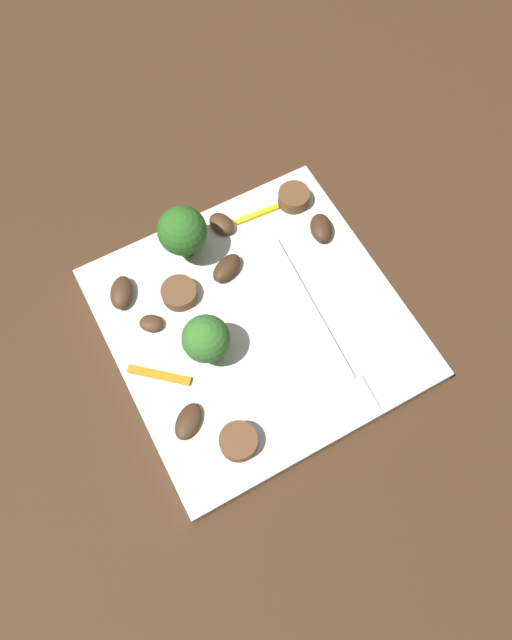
# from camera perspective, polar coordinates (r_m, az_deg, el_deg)

# --- Properties ---
(ground_plane) EXTENTS (1.40, 1.40, 0.00)m
(ground_plane) POSITION_cam_1_polar(r_m,az_deg,el_deg) (0.51, 0.00, -0.77)
(ground_plane) COLOR #422B19
(plate) EXTENTS (0.24, 0.24, 0.02)m
(plate) POSITION_cam_1_polar(r_m,az_deg,el_deg) (0.50, 0.00, -0.39)
(plate) COLOR white
(plate) RESTS_ON ground_plane
(fork) EXTENTS (0.18, 0.02, 0.00)m
(fork) POSITION_cam_1_polar(r_m,az_deg,el_deg) (0.49, 7.13, -1.67)
(fork) COLOR silver
(fork) RESTS_ON plate
(broccoli_floret_0) EXTENTS (0.04, 0.04, 0.06)m
(broccoli_floret_0) POSITION_cam_1_polar(r_m,az_deg,el_deg) (0.49, -7.29, 8.68)
(broccoli_floret_0) COLOR #347525
(broccoli_floret_0) RESTS_ON plate
(broccoli_floret_1) EXTENTS (0.04, 0.04, 0.05)m
(broccoli_floret_1) POSITION_cam_1_polar(r_m,az_deg,el_deg) (0.46, -4.96, -1.89)
(broccoli_floret_1) COLOR #408630
(broccoli_floret_1) RESTS_ON plate
(sausage_slice_0) EXTENTS (0.04, 0.04, 0.01)m
(sausage_slice_0) POSITION_cam_1_polar(r_m,az_deg,el_deg) (0.55, 3.75, 11.98)
(sausage_slice_0) COLOR brown
(sausage_slice_0) RESTS_ON plate
(sausage_slice_1) EXTENTS (0.04, 0.04, 0.01)m
(sausage_slice_1) POSITION_cam_1_polar(r_m,az_deg,el_deg) (0.50, -7.58, 2.64)
(sausage_slice_1) COLOR brown
(sausage_slice_1) RESTS_ON plate
(sausage_slice_2) EXTENTS (0.04, 0.04, 0.01)m
(sausage_slice_2) POSITION_cam_1_polar(r_m,az_deg,el_deg) (0.45, -1.73, -11.90)
(sausage_slice_2) COLOR brown
(sausage_slice_2) RESTS_ON plate
(mushroom_0) EXTENTS (0.03, 0.03, 0.01)m
(mushroom_0) POSITION_cam_1_polar(r_m,az_deg,el_deg) (0.53, -3.43, 9.48)
(mushroom_0) COLOR #4C331E
(mushroom_0) RESTS_ON plate
(mushroom_1) EXTENTS (0.03, 0.04, 0.01)m
(mushroom_1) POSITION_cam_1_polar(r_m,az_deg,el_deg) (0.46, -6.69, -9.91)
(mushroom_1) COLOR #422B19
(mushroom_1) RESTS_ON plate
(mushroom_2) EXTENTS (0.03, 0.03, 0.01)m
(mushroom_2) POSITION_cam_1_polar(r_m,az_deg,el_deg) (0.53, 6.45, 9.02)
(mushroom_2) COLOR #422B19
(mushroom_2) RESTS_ON plate
(mushroom_3) EXTENTS (0.04, 0.03, 0.01)m
(mushroom_3) POSITION_cam_1_polar(r_m,az_deg,el_deg) (0.51, -13.13, 2.66)
(mushroom_3) COLOR #4C331E
(mushroom_3) RESTS_ON plate
(mushroom_4) EXTENTS (0.03, 0.04, 0.01)m
(mushroom_4) POSITION_cam_1_polar(r_m,az_deg,el_deg) (0.51, -3.16, 5.03)
(mushroom_4) COLOR #422B19
(mushroom_4) RESTS_ON plate
(mushroom_5) EXTENTS (0.02, 0.03, 0.01)m
(mushroom_5) POSITION_cam_1_polar(r_m,az_deg,el_deg) (0.49, -10.30, -0.32)
(mushroom_5) COLOR #4C331E
(mushroom_5) RESTS_ON plate
(pepper_strip_1) EXTENTS (0.01, 0.04, 0.00)m
(pepper_strip_1) POSITION_cam_1_polar(r_m,az_deg,el_deg) (0.54, 0.08, 10.36)
(pepper_strip_1) COLOR yellow
(pepper_strip_1) RESTS_ON plate
(pepper_strip_2) EXTENTS (0.04, 0.04, 0.00)m
(pepper_strip_2) POSITION_cam_1_polar(r_m,az_deg,el_deg) (0.48, -9.54, -5.39)
(pepper_strip_2) COLOR orange
(pepper_strip_2) RESTS_ON plate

